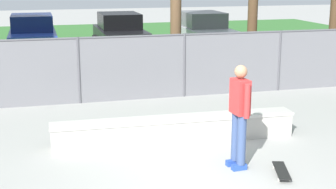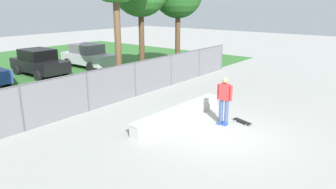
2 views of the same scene
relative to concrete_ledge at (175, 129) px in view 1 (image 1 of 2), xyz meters
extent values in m
plane|color=#9E9E99|center=(-0.13, -1.80, -0.26)|extent=(80.00, 80.00, 0.00)
cube|color=#336B2D|center=(-0.13, 13.93, -0.25)|extent=(31.83, 20.00, 0.02)
cube|color=#A8A59E|center=(0.00, 0.00, -0.03)|extent=(4.89, 0.58, 0.46)
cube|color=beige|center=(0.00, 0.00, 0.23)|extent=(4.93, 0.62, 0.06)
cube|color=#2647A5|center=(0.66, -1.70, -0.21)|extent=(0.27, 0.13, 0.10)
cube|color=#2647A5|center=(0.64, -1.48, -0.21)|extent=(0.27, 0.13, 0.10)
cylinder|color=#384C7A|center=(0.69, -1.70, 0.28)|extent=(0.15, 0.15, 0.88)
cylinder|color=#384C7A|center=(0.67, -1.48, 0.28)|extent=(0.15, 0.15, 0.88)
cube|color=red|center=(0.68, -1.59, 1.02)|extent=(0.25, 0.40, 0.60)
cylinder|color=red|center=(0.70, -1.84, 1.00)|extent=(0.10, 0.10, 0.58)
cylinder|color=red|center=(0.66, -1.34, 1.00)|extent=(0.10, 0.10, 0.58)
sphere|color=#9E7051|center=(0.68, -1.59, 1.45)|extent=(0.22, 0.22, 0.22)
cube|color=black|center=(1.27, -2.09, -0.18)|extent=(0.44, 0.82, 0.02)
cube|color=#B2B2B7|center=(1.35, -1.84, -0.20)|extent=(0.15, 0.10, 0.02)
cube|color=#B2B2B7|center=(1.18, -2.35, -0.20)|extent=(0.15, 0.10, 0.02)
cylinder|color=silver|center=(1.43, -1.86, -0.24)|extent=(0.05, 0.06, 0.05)
cylinder|color=silver|center=(1.27, -1.81, -0.24)|extent=(0.05, 0.06, 0.05)
cylinder|color=silver|center=(1.26, -2.38, -0.24)|extent=(0.05, 0.06, 0.05)
cylinder|color=silver|center=(1.10, -2.33, -0.24)|extent=(0.05, 0.06, 0.05)
cylinder|color=#4C4C51|center=(-1.55, 3.63, 0.60)|extent=(0.07, 0.07, 1.73)
cylinder|color=#4C4C51|center=(1.28, 3.63, 0.60)|extent=(0.07, 0.07, 1.73)
cylinder|color=#4C4C51|center=(4.12, 3.63, 0.60)|extent=(0.07, 0.07, 1.73)
cylinder|color=#4C4C51|center=(-0.13, 3.63, 1.43)|extent=(19.83, 0.05, 0.05)
cube|color=slate|center=(-0.13, 3.63, 0.60)|extent=(19.83, 0.01, 1.73)
cylinder|color=brown|center=(1.38, 4.84, 2.19)|extent=(0.32, 0.32, 4.91)
cylinder|color=#513823|center=(4.31, 5.99, 1.76)|extent=(0.32, 0.32, 4.05)
cylinder|color=#513823|center=(6.87, 5.25, 1.68)|extent=(0.32, 0.32, 3.89)
cube|color=#233D9E|center=(-2.64, 11.83, 0.41)|extent=(1.83, 4.21, 0.70)
cube|color=navy|center=(-2.64, 11.98, 1.08)|extent=(1.61, 2.11, 0.64)
cylinder|color=black|center=(-1.75, 10.53, 0.06)|extent=(0.22, 0.64, 0.64)
cylinder|color=black|center=(-3.55, 10.54, 0.06)|extent=(0.22, 0.64, 0.64)
cylinder|color=black|center=(-1.73, 13.13, 0.06)|extent=(0.22, 0.64, 0.64)
cylinder|color=black|center=(-3.53, 13.14, 0.06)|extent=(0.22, 0.64, 0.64)
cube|color=black|center=(0.91, 11.70, 0.41)|extent=(1.83, 4.21, 0.70)
cube|color=black|center=(0.91, 11.85, 1.08)|extent=(1.61, 2.11, 0.64)
cylinder|color=black|center=(1.80, 10.40, 0.06)|extent=(0.22, 0.64, 0.64)
cylinder|color=black|center=(0.00, 10.41, 0.06)|extent=(0.22, 0.64, 0.64)
cylinder|color=black|center=(1.82, 13.00, 0.06)|extent=(0.22, 0.64, 0.64)
cylinder|color=black|center=(0.02, 13.01, 0.06)|extent=(0.22, 0.64, 0.64)
cube|color=#B7BABF|center=(4.48, 11.37, 0.41)|extent=(1.83, 4.21, 0.70)
cube|color=slate|center=(4.49, 11.52, 1.08)|extent=(1.61, 2.11, 0.64)
cylinder|color=black|center=(5.38, 10.06, 0.06)|extent=(0.22, 0.64, 0.64)
cylinder|color=black|center=(3.58, 10.07, 0.06)|extent=(0.22, 0.64, 0.64)
cylinder|color=black|center=(5.39, 12.66, 0.06)|extent=(0.22, 0.64, 0.64)
cylinder|color=black|center=(3.59, 12.67, 0.06)|extent=(0.22, 0.64, 0.64)
camera|label=1|loc=(-2.65, -9.28, 3.07)|focal=53.99mm
camera|label=2|loc=(-9.30, -6.90, 4.14)|focal=33.51mm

